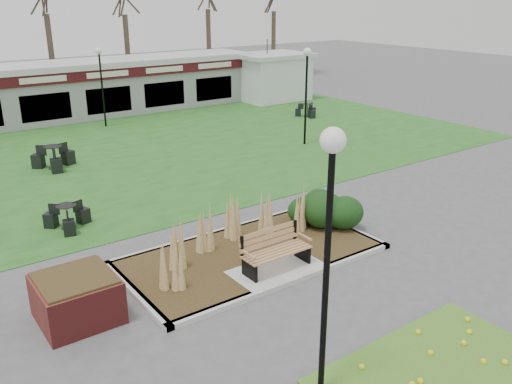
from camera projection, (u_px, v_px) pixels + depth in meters
ground at (281, 276)px, 12.62m from camera, size 100.00×100.00×0.00m
lawn at (96, 157)px, 21.76m from camera, size 34.00×16.00×0.02m
flower_bed at (450, 381)px, 9.09m from camera, size 4.20×3.00×0.16m
planting_bed at (287, 229)px, 14.22m from camera, size 6.75×3.40×1.27m
park_bench at (274, 249)px, 12.60m from camera, size 1.70×0.66×0.93m
brick_planter at (77, 298)px, 10.80m from camera, size 1.50×1.50×0.95m
food_pavilion at (37, 93)px, 27.32m from camera, size 24.60×3.40×2.90m
service_hut at (272, 76)px, 33.25m from camera, size 4.40×3.40×2.83m
lamp_post_near_left at (329, 210)px, 7.77m from camera, size 0.37×0.37×4.48m
lamp_post_mid_right at (307, 75)px, 22.68m from camera, size 0.34×0.34×4.11m
lamp_post_far_right at (100, 70)px, 25.91m from camera, size 0.32×0.32×3.82m
bistro_set_b at (68, 220)px, 15.09m from camera, size 1.26×1.24×0.69m
bistro_set_c at (54, 161)px, 20.30m from camera, size 1.58×1.51×0.85m
bistro_set_d at (307, 112)px, 28.98m from camera, size 1.24×1.20×0.67m
patio_umbrella at (267, 74)px, 32.96m from camera, size 2.61×2.63×2.57m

